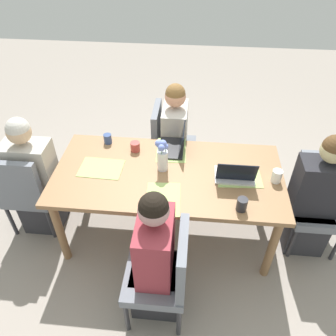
% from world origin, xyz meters
% --- Properties ---
extents(ground_plane, '(10.00, 10.00, 0.00)m').
position_xyz_m(ground_plane, '(0.00, 0.00, 0.00)').
color(ground_plane, gray).
extents(dining_table, '(1.91, 0.94, 0.75)m').
position_xyz_m(dining_table, '(0.00, 0.00, 0.67)').
color(dining_table, olive).
rests_on(dining_table, ground_plane).
extents(chair_far_left_near, '(0.44, 0.44, 0.90)m').
position_xyz_m(chair_far_left_near, '(-0.06, 0.78, 0.50)').
color(chair_far_left_near, slate).
rests_on(chair_far_left_near, ground_plane).
extents(person_far_left_near, '(0.36, 0.40, 1.19)m').
position_xyz_m(person_far_left_near, '(0.02, 0.72, 0.53)').
color(person_far_left_near, '#2D2D33').
rests_on(person_far_left_near, ground_plane).
extents(chair_head_right_left_mid, '(0.44, 0.44, 0.90)m').
position_xyz_m(chair_head_right_left_mid, '(1.26, 0.06, 0.50)').
color(chair_head_right_left_mid, slate).
rests_on(chair_head_right_left_mid, ground_plane).
extents(person_head_right_left_mid, '(0.40, 0.36, 1.19)m').
position_xyz_m(person_head_right_left_mid, '(1.20, -0.01, 0.53)').
color(person_head_right_left_mid, '#2D2D33').
rests_on(person_head_right_left_mid, ground_plane).
extents(chair_head_left_left_far, '(0.44, 0.44, 0.90)m').
position_xyz_m(chair_head_left_left_far, '(-1.30, -0.08, 0.50)').
color(chair_head_left_left_far, slate).
rests_on(chair_head_left_left_far, ground_plane).
extents(person_head_left_left_far, '(0.40, 0.36, 1.19)m').
position_xyz_m(person_head_left_left_far, '(-1.24, -0.00, 0.53)').
color(person_head_left_left_far, '#2D2D33').
rests_on(person_head_left_left_far, ground_plane).
extents(chair_near_right_near, '(0.44, 0.44, 0.90)m').
position_xyz_m(chair_near_right_near, '(0.08, -0.78, 0.50)').
color(chair_near_right_near, slate).
rests_on(chair_near_right_near, ground_plane).
extents(person_near_right_near, '(0.36, 0.40, 1.19)m').
position_xyz_m(person_near_right_near, '(0.00, -0.72, 0.53)').
color(person_near_right_near, '#2D2D33').
rests_on(person_near_right_near, ground_plane).
extents(flower_vase, '(0.11, 0.10, 0.29)m').
position_xyz_m(flower_vase, '(0.05, -0.04, 0.90)').
color(flower_vase, silver).
rests_on(flower_vase, dining_table).
extents(placemat_far_left_near, '(0.28, 0.37, 0.00)m').
position_xyz_m(placemat_far_left_near, '(0.01, 0.31, 0.75)').
color(placemat_far_left_near, '#9EBC66').
rests_on(placemat_far_left_near, dining_table).
extents(placemat_head_right_left_mid, '(0.37, 0.27, 0.00)m').
position_xyz_m(placemat_head_right_left_mid, '(0.57, -0.00, 0.75)').
color(placemat_head_right_left_mid, '#9EBC66').
rests_on(placemat_head_right_left_mid, dining_table).
extents(placemat_head_left_left_far, '(0.38, 0.28, 0.00)m').
position_xyz_m(placemat_head_left_left_far, '(-0.59, -0.00, 0.75)').
color(placemat_head_left_left_far, '#9EBC66').
rests_on(placemat_head_left_left_far, dining_table).
extents(placemat_near_right_near, '(0.28, 0.37, 0.00)m').
position_xyz_m(placemat_near_right_near, '(0.00, -0.31, 0.75)').
color(placemat_near_right_near, '#9EBC66').
rests_on(placemat_near_right_near, dining_table).
extents(laptop_near_right_near, '(0.22, 0.32, 0.21)m').
position_xyz_m(laptop_near_right_near, '(-0.03, -0.33, 0.79)').
color(laptop_near_right_near, black).
rests_on(laptop_near_right_near, dining_table).
extents(laptop_head_left_left_far, '(0.32, 0.22, 0.21)m').
position_xyz_m(laptop_head_left_left_far, '(-0.55, 0.02, 0.79)').
color(laptop_head_left_left_far, silver).
rests_on(laptop_head_left_left_far, dining_table).
extents(coffee_mug_near_left, '(0.07, 0.07, 0.09)m').
position_xyz_m(coffee_mug_near_left, '(0.60, -0.37, 0.79)').
color(coffee_mug_near_left, '#33477A').
rests_on(coffee_mug_near_left, dining_table).
extents(coffee_mug_near_right, '(0.08, 0.08, 0.11)m').
position_xyz_m(coffee_mug_near_right, '(-0.88, 0.02, 0.80)').
color(coffee_mug_near_right, white).
rests_on(coffee_mug_near_right, dining_table).
extents(coffee_mug_centre_left, '(0.08, 0.08, 0.11)m').
position_xyz_m(coffee_mug_centre_left, '(-0.58, 0.36, 0.80)').
color(coffee_mug_centre_left, '#232328').
rests_on(coffee_mug_centre_left, dining_table).
extents(coffee_mug_centre_right, '(0.08, 0.08, 0.09)m').
position_xyz_m(coffee_mug_centre_right, '(0.32, -0.28, 0.79)').
color(coffee_mug_centre_right, '#AD3D38').
rests_on(coffee_mug_centre_right, dining_table).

